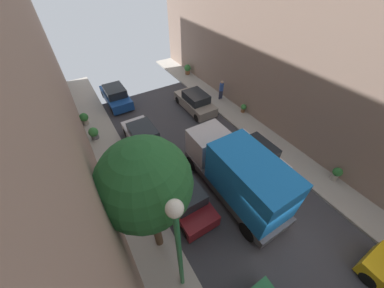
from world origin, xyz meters
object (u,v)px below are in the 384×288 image
at_px(potted_plant_0, 187,69).
at_px(potted_plant_3, 84,118).
at_px(parked_car_right_2, 256,154).
at_px(street_tree_2, 145,184).
at_px(parked_car_left_3, 183,196).
at_px(delivery_truck, 237,173).
at_px(lamp_post, 178,243).
at_px(parked_car_right_3, 195,102).
at_px(potted_plant_2, 337,173).
at_px(parked_car_left_5, 116,96).
at_px(potted_plant_5, 243,108).
at_px(pedestrian, 221,89).
at_px(parked_car_left_4, 144,137).
at_px(potted_plant_1, 94,133).

distance_m(potted_plant_0, potted_plant_3, 11.77).
xyz_separation_m(parked_car_right_2, street_tree_2, (-7.41, -1.55, 3.96)).
height_order(parked_car_left_3, delivery_truck, delivery_truck).
bearing_deg(lamp_post, potted_plant_0, 58.78).
distance_m(parked_car_left_3, parked_car_right_3, 9.19).
bearing_deg(lamp_post, street_tree_2, 93.29).
distance_m(parked_car_right_3, potted_plant_2, 11.11).
relative_size(parked_car_left_5, potted_plant_5, 5.97).
height_order(pedestrian, potted_plant_5, pedestrian).
height_order(parked_car_left_4, delivery_truck, delivery_truck).
bearing_deg(street_tree_2, parked_car_left_5, 81.29).
relative_size(parked_car_right_2, parked_car_right_3, 1.00).
bearing_deg(potted_plant_2, street_tree_2, 168.89).
height_order(potted_plant_3, lamp_post, lamp_post).
bearing_deg(parked_car_right_3, potted_plant_0, 65.05).
xyz_separation_m(parked_car_left_4, pedestrian, (8.15, 1.99, 0.35)).
xyz_separation_m(pedestrian, street_tree_2, (-10.16, -8.76, 3.61)).
xyz_separation_m(pedestrian, potted_plant_0, (0.06, 5.95, -0.38)).
distance_m(delivery_truck, potted_plant_5, 8.20).
bearing_deg(potted_plant_0, lamp_post, -121.22).
relative_size(parked_car_right_3, potted_plant_3, 4.45).
xyz_separation_m(street_tree_2, potted_plant_3, (-1.02, 11.20, -4.01)).
xyz_separation_m(parked_car_right_2, parked_car_right_3, (0.00, 7.14, 0.00)).
relative_size(pedestrian, street_tree_2, 0.28).
height_order(pedestrian, potted_plant_0, pedestrian).
xyz_separation_m(delivery_truck, potted_plant_3, (-5.73, 10.85, -1.12)).
bearing_deg(parked_car_right_3, parked_car_left_4, -160.43).
bearing_deg(parked_car_right_2, potted_plant_2, -50.63).
bearing_deg(potted_plant_2, parked_car_left_4, 133.46).
bearing_deg(parked_car_left_5, potted_plant_5, -39.91).
bearing_deg(lamp_post, potted_plant_5, 37.82).
xyz_separation_m(delivery_truck, street_tree_2, (-4.71, -0.36, 2.89)).
bearing_deg(delivery_truck, potted_plant_3, 117.87).
xyz_separation_m(pedestrian, potted_plant_2, (0.19, -10.79, -0.40)).
relative_size(parked_car_right_2, potted_plant_2, 4.66).
distance_m(parked_car_left_5, potted_plant_5, 11.02).
distance_m(parked_car_left_5, pedestrian, 9.26).
height_order(parked_car_left_5, potted_plant_3, parked_car_left_5).
height_order(potted_plant_1, lamp_post, lamp_post).
bearing_deg(potted_plant_0, parked_car_left_3, -121.37).
xyz_separation_m(parked_car_left_4, lamp_post, (-1.90, -8.73, 3.36)).
height_order(potted_plant_5, lamp_post, lamp_post).
xyz_separation_m(parked_car_left_3, potted_plant_2, (8.34, -3.28, -0.04)).
bearing_deg(potted_plant_2, delivery_truck, 157.02).
bearing_deg(parked_car_right_2, potted_plant_5, 56.04).
distance_m(parked_car_left_3, lamp_post, 5.02).
height_order(parked_car_left_4, parked_car_left_5, same).
bearing_deg(potted_plant_3, parked_car_right_2, -48.87).
distance_m(parked_car_left_4, parked_car_right_2, 7.51).
xyz_separation_m(delivery_truck, potted_plant_0, (5.50, 14.35, -1.09)).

